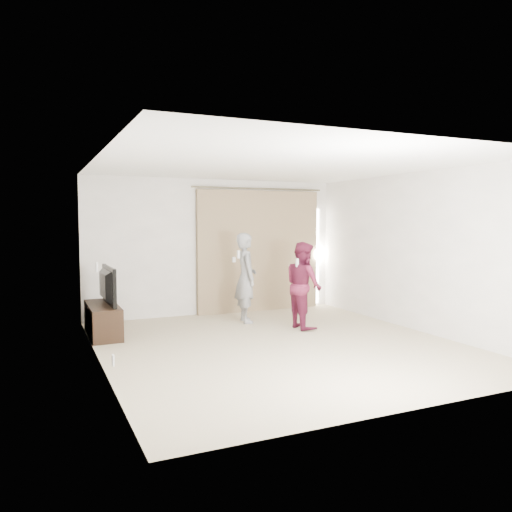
# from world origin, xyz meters

# --- Properties ---
(floor) EXTENTS (5.50, 5.50, 0.00)m
(floor) POSITION_xyz_m (0.00, 0.00, 0.00)
(floor) COLOR tan
(floor) RESTS_ON ground
(wall_back) EXTENTS (5.00, 0.04, 2.60)m
(wall_back) POSITION_xyz_m (0.00, 2.75, 1.30)
(wall_back) COLOR beige
(wall_back) RESTS_ON ground
(wall_left) EXTENTS (0.04, 5.50, 2.60)m
(wall_left) POSITION_xyz_m (-2.50, -0.00, 1.30)
(wall_left) COLOR beige
(wall_left) RESTS_ON ground
(ceiling) EXTENTS (5.00, 5.50, 0.01)m
(ceiling) POSITION_xyz_m (0.00, 0.00, 2.60)
(ceiling) COLOR white
(ceiling) RESTS_ON wall_back
(curtain) EXTENTS (2.80, 0.11, 2.46)m
(curtain) POSITION_xyz_m (0.91, 2.68, 1.20)
(curtain) COLOR #927A59
(curtain) RESTS_ON ground
(tv_console) EXTENTS (0.44, 1.28, 0.49)m
(tv_console) POSITION_xyz_m (-2.27, 1.70, 0.25)
(tv_console) COLOR black
(tv_console) RESTS_ON ground
(tv) EXTENTS (0.16, 1.04, 0.60)m
(tv) POSITION_xyz_m (-2.27, 1.70, 0.79)
(tv) COLOR black
(tv) RESTS_ON tv_console
(scratching_post) EXTENTS (0.33, 0.33, 0.44)m
(scratching_post) POSITION_xyz_m (-2.10, 2.39, 0.18)
(scratching_post) COLOR tan
(scratching_post) RESTS_ON ground
(person_man) EXTENTS (0.46, 0.63, 1.59)m
(person_man) POSITION_xyz_m (0.20, 1.73, 0.80)
(person_man) COLOR gray
(person_man) RESTS_ON ground
(person_woman) EXTENTS (0.56, 0.71, 1.46)m
(person_woman) POSITION_xyz_m (0.89, 0.88, 0.73)
(person_woman) COLOR maroon
(person_woman) RESTS_ON ground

